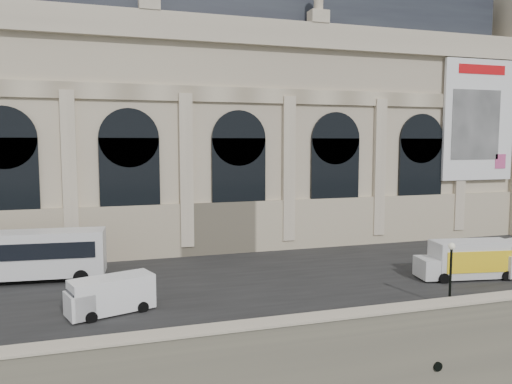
{
  "coord_description": "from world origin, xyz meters",
  "views": [
    {
      "loc": [
        -16.4,
        -23.52,
        16.63
      ],
      "look_at": [
        -2.26,
        22.0,
        11.85
      ],
      "focal_mm": 35.0,
      "sensor_mm": 36.0,
      "label": 1
    }
  ],
  "objects_px": {
    "bus_left": "(13,255)",
    "lamp_right": "(450,276)",
    "van_b": "(107,296)",
    "box_truck": "(466,260)"
  },
  "relations": [
    {
      "from": "van_b",
      "to": "bus_left",
      "type": "bearing_deg",
      "value": 125.47
    },
    {
      "from": "bus_left",
      "to": "van_b",
      "type": "height_order",
      "value": "bus_left"
    },
    {
      "from": "box_truck",
      "to": "van_b",
      "type": "bearing_deg",
      "value": -179.58
    },
    {
      "from": "bus_left",
      "to": "lamp_right",
      "type": "bearing_deg",
      "value": -27.72
    },
    {
      "from": "van_b",
      "to": "box_truck",
      "type": "bearing_deg",
      "value": 0.42
    },
    {
      "from": "bus_left",
      "to": "box_truck",
      "type": "height_order",
      "value": "bus_left"
    },
    {
      "from": "bus_left",
      "to": "lamp_right",
      "type": "distance_m",
      "value": 31.23
    },
    {
      "from": "lamp_right",
      "to": "box_truck",
      "type": "bearing_deg",
      "value": 42.99
    },
    {
      "from": "lamp_right",
      "to": "van_b",
      "type": "bearing_deg",
      "value": 165.99
    },
    {
      "from": "bus_left",
      "to": "lamp_right",
      "type": "height_order",
      "value": "lamp_right"
    }
  ]
}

